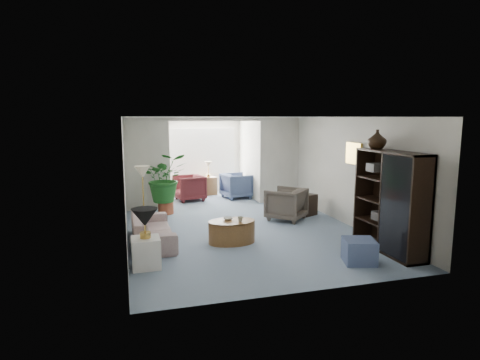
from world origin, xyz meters
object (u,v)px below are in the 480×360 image
object	(u,v)px
coffee_table	(232,232)
coffee_cup	(240,219)
entertainment_cabinet	(390,202)
sunroom_chair_blue	(237,186)
side_table_dark	(307,205)
end_table	(146,253)
plant_pot	(166,208)
cabinet_urn	(377,139)
sunroom_chair_maroon	(189,188)
table_lamp	(145,217)
framed_picture	(354,153)
sofa	(153,229)
wingback_chair	(286,204)
sunroom_table	(208,186)
coffee_bowl	(228,219)
ottoman	(359,251)
floor_lamp	(142,172)

from	to	relation	value
coffee_table	coffee_cup	xyz separation A→B (m)	(0.15, -0.10, 0.27)
entertainment_cabinet	sunroom_chair_blue	size ratio (longest dim) A/B	2.22
coffee_table	side_table_dark	size ratio (longest dim) A/B	1.76
end_table	plant_pot	xyz separation A→B (m)	(0.71, 3.79, -0.09)
cabinet_urn	sunroom_chair_maroon	xyz separation A→B (m)	(-2.87, 5.22, -1.69)
cabinet_urn	coffee_table	bearing A→B (deg)	163.62
end_table	sunroom_chair_blue	size ratio (longest dim) A/B	0.60
table_lamp	framed_picture	bearing A→B (deg)	15.23
sofa	table_lamp	distance (m)	1.48
sofa	coffee_table	bearing A→B (deg)	-106.24
wingback_chair	sofa	bearing A→B (deg)	-27.61
plant_pot	sunroom_table	bearing A→B (deg)	55.05
wingback_chair	side_table_dark	distance (m)	0.77
end_table	cabinet_urn	distance (m)	4.79
coffee_table	wingback_chair	xyz separation A→B (m)	(1.76, 1.43, 0.17)
table_lamp	coffee_table	bearing A→B (deg)	28.01
coffee_table	plant_pot	bearing A→B (deg)	109.58
coffee_table	coffee_cup	world-z (taller)	coffee_cup
wingback_chair	cabinet_urn	world-z (taller)	cabinet_urn
cabinet_urn	plant_pot	distance (m)	5.57
framed_picture	wingback_chair	world-z (taller)	framed_picture
coffee_bowl	sofa	bearing A→B (deg)	167.42
wingback_chair	coffee_bowl	bearing A→B (deg)	-8.26
sunroom_chair_blue	sunroom_table	bearing A→B (deg)	34.42
side_table_dark	ottoman	size ratio (longest dim) A/B	1.05
sofa	ottoman	world-z (taller)	sofa
side_table_dark	sunroom_chair_maroon	world-z (taller)	sunroom_chair_maroon
floor_lamp	plant_pot	world-z (taller)	floor_lamp
floor_lamp	side_table_dark	world-z (taller)	floor_lamp
cabinet_urn	ottoman	world-z (taller)	cabinet_urn
coffee_cup	coffee_table	bearing A→B (deg)	146.31
coffee_cup	ottoman	bearing A→B (deg)	-43.79
coffee_bowl	side_table_dark	world-z (taller)	side_table_dark
floor_lamp	wingback_chair	distance (m)	3.53
coffee_bowl	wingback_chair	size ratio (longest dim) A/B	0.23
framed_picture	floor_lamp	distance (m)	4.84
sofa	coffee_cup	size ratio (longest dim) A/B	18.50
entertainment_cabinet	ottoman	size ratio (longest dim) A/B	3.66
coffee_bowl	ottoman	distance (m)	2.62
framed_picture	ottoman	size ratio (longest dim) A/B	0.97
sunroom_table	side_table_dark	bearing A→B (deg)	-61.44
sunroom_chair_maroon	table_lamp	bearing A→B (deg)	-26.92
sofa	end_table	bearing A→B (deg)	171.04
entertainment_cabinet	sunroom_table	distance (m)	6.84
entertainment_cabinet	framed_picture	bearing A→B (deg)	82.04
coffee_bowl	side_table_dark	distance (m)	3.00
wingback_chair	cabinet_urn	bearing A→B (deg)	68.39
coffee_table	cabinet_urn	distance (m)	3.37
floor_lamp	cabinet_urn	size ratio (longest dim) A/B	0.97
coffee_bowl	sunroom_chair_blue	bearing A→B (deg)	72.22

